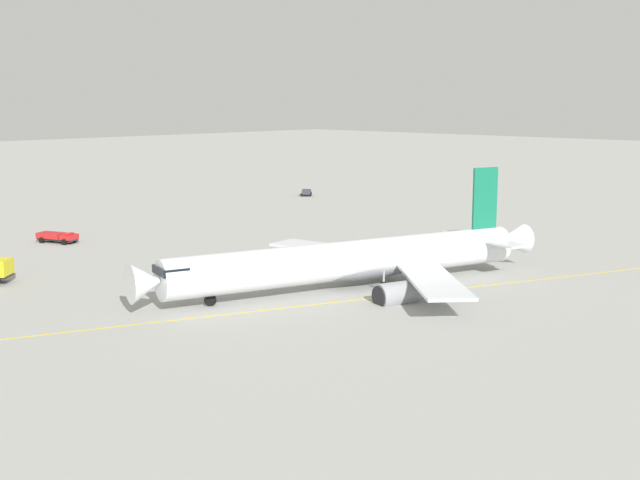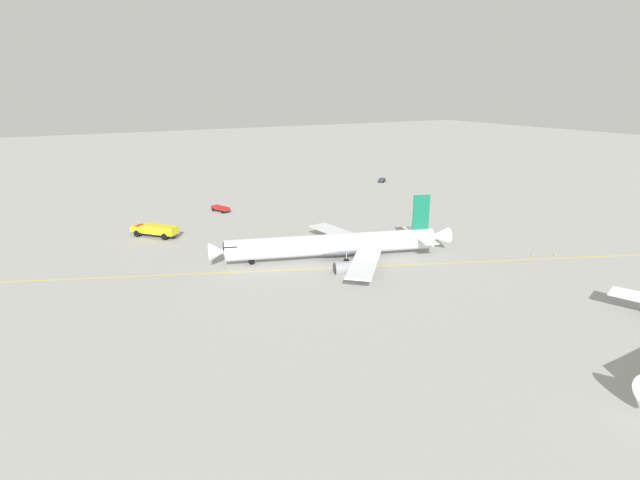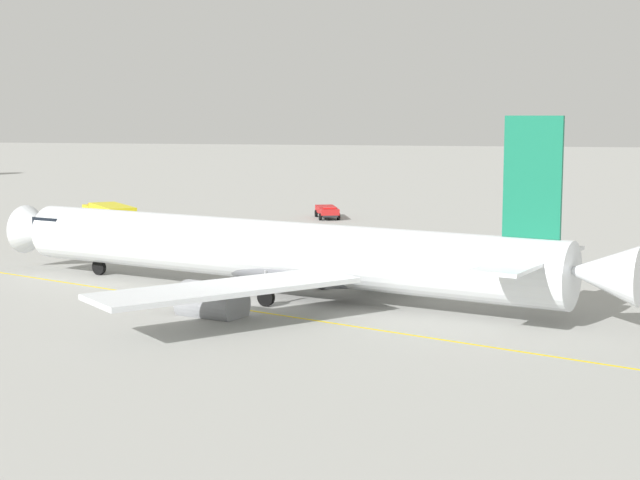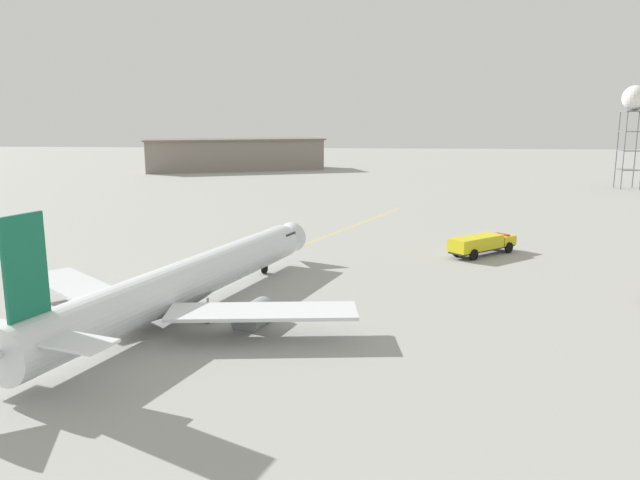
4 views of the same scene
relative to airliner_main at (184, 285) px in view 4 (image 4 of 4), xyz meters
name	(u,v)px [view 4 (image 4 of 4)]	position (x,y,z in m)	size (l,w,h in m)	color
ground_plane	(154,324)	(-1.74, -3.06, -2.62)	(600.00, 600.00, 0.00)	#9E9E99
airliner_main	(184,285)	(0.00, 0.00, 0.00)	(32.13, 43.71, 11.77)	silver
fire_tender_truck	(482,243)	(30.08, 26.08, -1.09)	(9.42, 8.82, 2.50)	#232326
radar_tower	(635,102)	(77.78, 103.81, 18.04)	(5.88, 5.88, 24.50)	slate
terminal_shed	(234,154)	(-29.48, 148.43, 2.51)	(60.24, 36.95, 10.22)	gray
taxiway_centreline	(149,304)	(-4.15, 2.27, -2.62)	(51.26, 126.98, 0.01)	yellow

